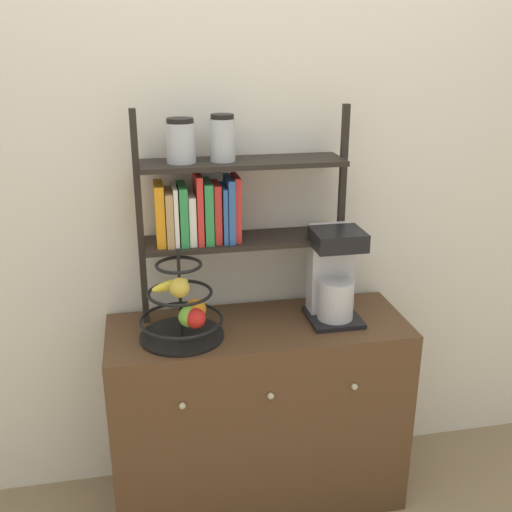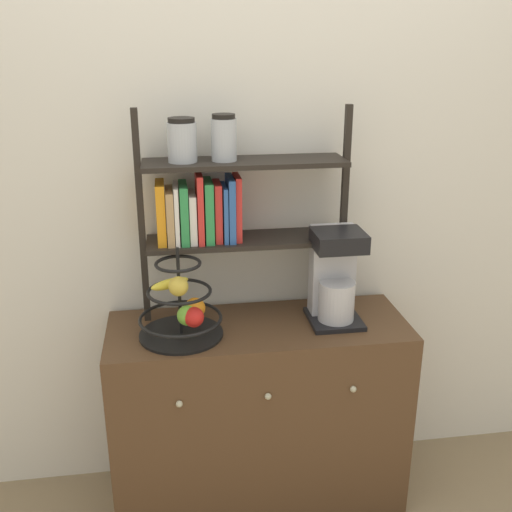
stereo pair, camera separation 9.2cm
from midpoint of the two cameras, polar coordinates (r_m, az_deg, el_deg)
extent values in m
cube|color=silver|center=(2.34, 0.44, 7.55)|extent=(7.00, 0.05, 2.60)
cube|color=#4C331E|center=(2.47, 1.34, -14.79)|extent=(1.14, 0.42, 0.79)
sphere|color=#B2AD8C|center=(2.15, -6.08, -13.85)|extent=(0.02, 0.02, 0.02)
sphere|color=#B2AD8C|center=(2.17, 2.39, -13.23)|extent=(0.02, 0.02, 0.02)
sphere|color=#B2AD8C|center=(2.25, 10.42, -12.37)|extent=(0.02, 0.02, 0.02)
cube|color=black|center=(2.33, 8.57, -5.96)|extent=(0.19, 0.21, 0.02)
cube|color=#B7B7BC|center=(2.30, 8.39, -1.28)|extent=(0.17, 0.08, 0.34)
cylinder|color=#B7B7BC|center=(2.27, 8.82, -4.23)|extent=(0.14, 0.14, 0.15)
cube|color=black|center=(2.20, 9.08, 1.48)|extent=(0.18, 0.17, 0.07)
cylinder|color=black|center=(2.21, -5.94, -7.43)|extent=(0.31, 0.31, 0.01)
cylinder|color=black|center=(2.14, -6.10, -3.38)|extent=(0.01, 0.01, 0.33)
torus|color=black|center=(2.18, -6.00, -5.93)|extent=(0.30, 0.30, 0.01)
torus|color=black|center=(2.14, -6.10, -3.38)|extent=(0.23, 0.23, 0.01)
torus|color=black|center=(2.10, -6.21, -0.74)|extent=(0.16, 0.16, 0.01)
sphere|color=red|center=(2.10, -4.69, -5.84)|extent=(0.07, 0.07, 0.07)
sphere|color=#6BAD33|center=(2.11, -5.34, -5.67)|extent=(0.07, 0.07, 0.07)
sphere|color=orange|center=(2.16, -4.63, -4.98)|extent=(0.08, 0.08, 0.08)
ellipsoid|color=yellow|center=(2.15, -7.00, -2.65)|extent=(0.15, 0.10, 0.04)
sphere|color=gold|center=(2.09, -6.16, -2.90)|extent=(0.07, 0.07, 0.07)
cube|color=black|center=(2.20, -9.71, 3.38)|extent=(0.02, 0.02, 0.80)
cube|color=black|center=(2.31, 9.49, 4.18)|extent=(0.02, 0.02, 0.80)
cube|color=black|center=(2.25, 0.12, 1.51)|extent=(0.74, 0.20, 0.02)
cube|color=black|center=(2.18, 0.13, 8.89)|extent=(0.74, 0.20, 0.02)
cube|color=orange|center=(2.19, -7.86, 4.11)|extent=(0.03, 0.14, 0.22)
cube|color=tan|center=(2.20, -7.00, 3.81)|extent=(0.03, 0.16, 0.20)
cube|color=white|center=(2.20, -6.41, 4.05)|extent=(0.02, 0.16, 0.21)
cube|color=#2D8C47|center=(2.20, -5.70, 4.11)|extent=(0.03, 0.16, 0.22)
cube|color=white|center=(2.20, -4.89, 3.71)|extent=(0.03, 0.15, 0.18)
cube|color=red|center=(2.20, -4.20, 4.66)|extent=(0.02, 0.16, 0.25)
cube|color=#2D8C47|center=(2.20, -3.37, 4.33)|extent=(0.03, 0.15, 0.22)
cube|color=red|center=(2.21, -2.51, 4.27)|extent=(0.03, 0.13, 0.22)
cube|color=#2D599E|center=(2.21, -1.84, 4.15)|extent=(0.02, 0.15, 0.21)
cube|color=#2D599E|center=(2.21, -1.26, 4.55)|extent=(0.02, 0.15, 0.23)
cube|color=red|center=(2.21, -0.62, 4.65)|extent=(0.02, 0.13, 0.24)
cylinder|color=#ADB2B7|center=(2.14, -5.82, 10.72)|extent=(0.10, 0.10, 0.14)
cylinder|color=black|center=(2.13, -5.89, 12.76)|extent=(0.09, 0.09, 0.02)
cylinder|color=#ADB2B7|center=(2.15, -1.84, 10.99)|extent=(0.09, 0.09, 0.15)
cylinder|color=black|center=(2.14, -1.87, 13.16)|extent=(0.08, 0.08, 0.02)
camera|label=1|loc=(0.05, -88.79, 0.44)|focal=42.00mm
camera|label=2|loc=(0.05, 91.21, -0.44)|focal=42.00mm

